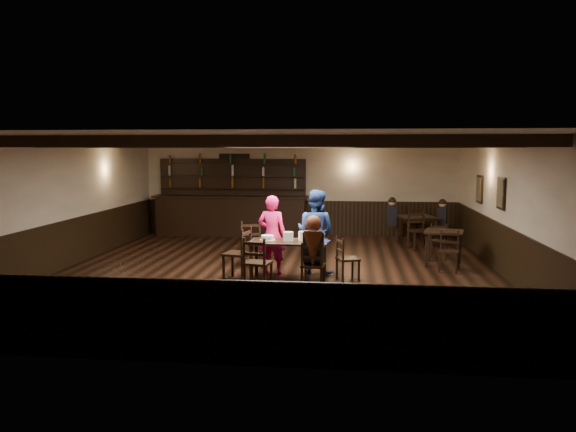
# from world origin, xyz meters

# --- Properties ---
(ground) EXTENTS (10.00, 10.00, 0.00)m
(ground) POSITION_xyz_m (0.00, 0.00, 0.00)
(ground) COLOR black
(ground) RESTS_ON ground
(room_shell) EXTENTS (9.02, 10.02, 2.71)m
(room_shell) POSITION_xyz_m (0.01, 0.04, 1.75)
(room_shell) COLOR beige
(room_shell) RESTS_ON ground
(dining_table) EXTENTS (1.47, 0.75, 0.75)m
(dining_table) POSITION_xyz_m (0.31, -0.68, 0.66)
(dining_table) COLOR black
(dining_table) RESTS_ON ground
(chair_near_left) EXTENTS (0.51, 0.50, 0.94)m
(chair_near_left) POSITION_xyz_m (-0.17, -1.52, 0.55)
(chair_near_left) COLOR black
(chair_near_left) RESTS_ON ground
(chair_near_right) EXTENTS (0.44, 0.43, 0.86)m
(chair_near_right) POSITION_xyz_m (0.82, -1.43, 0.50)
(chair_near_right) COLOR black
(chair_near_right) RESTS_ON ground
(chair_end_left) EXTENTS (0.54, 0.56, 1.01)m
(chair_end_left) POSITION_xyz_m (-0.58, -0.82, 0.59)
(chair_end_left) COLOR black
(chair_end_left) RESTS_ON ground
(chair_end_right) EXTENTS (0.49, 0.50, 0.84)m
(chair_end_right) POSITION_xyz_m (1.36, -0.67, 0.49)
(chair_end_right) COLOR black
(chair_end_right) RESTS_ON ground
(chair_far_pushed) EXTENTS (0.54, 0.53, 0.96)m
(chair_far_pushed) POSITION_xyz_m (-0.61, 0.47, 0.56)
(chair_far_pushed) COLOR black
(chair_far_pushed) RESTS_ON ground
(woman_pink) EXTENTS (0.63, 0.46, 1.58)m
(woman_pink) POSITION_xyz_m (-0.07, -0.20, 0.79)
(woman_pink) COLOR #F72556
(woman_pink) RESTS_ON ground
(man_blue) EXTENTS (1.01, 0.92, 1.68)m
(man_blue) POSITION_xyz_m (0.78, -0.04, 0.84)
(man_blue) COLOR navy
(man_blue) RESTS_ON ground
(seated_person) EXTENTS (0.37, 0.55, 0.90)m
(seated_person) POSITION_xyz_m (0.83, -1.38, 0.86)
(seated_person) COLOR black
(seated_person) RESTS_ON ground
(cake) EXTENTS (0.30, 0.30, 0.09)m
(cake) POSITION_xyz_m (-0.10, -0.63, 0.79)
(cake) COLOR white
(cake) RESTS_ON dining_table
(plate_stack_a) EXTENTS (0.19, 0.19, 0.18)m
(plate_stack_a) POSITION_xyz_m (0.31, -0.71, 0.84)
(plate_stack_a) COLOR white
(plate_stack_a) RESTS_ON dining_table
(plate_stack_b) EXTENTS (0.15, 0.15, 0.18)m
(plate_stack_b) POSITION_xyz_m (0.56, -0.60, 0.84)
(plate_stack_b) COLOR white
(plate_stack_b) RESTS_ON dining_table
(tea_light) EXTENTS (0.05, 0.05, 0.06)m
(tea_light) POSITION_xyz_m (0.33, -0.55, 0.78)
(tea_light) COLOR #A5A8AD
(tea_light) RESTS_ON dining_table
(salt_shaker) EXTENTS (0.04, 0.04, 0.10)m
(salt_shaker) POSITION_xyz_m (0.71, -0.77, 0.80)
(salt_shaker) COLOR silver
(salt_shaker) RESTS_ON dining_table
(pepper_shaker) EXTENTS (0.04, 0.04, 0.09)m
(pepper_shaker) POSITION_xyz_m (0.72, -0.73, 0.80)
(pepper_shaker) COLOR #A5A8AD
(pepper_shaker) RESTS_ON dining_table
(drink_glass) EXTENTS (0.07, 0.07, 0.11)m
(drink_glass) POSITION_xyz_m (0.67, -0.54, 0.81)
(drink_glass) COLOR silver
(drink_glass) RESTS_ON dining_table
(menu_red) EXTENTS (0.34, 0.28, 0.00)m
(menu_red) POSITION_xyz_m (0.83, -0.80, 0.75)
(menu_red) COLOR maroon
(menu_red) RESTS_ON dining_table
(menu_blue) EXTENTS (0.37, 0.28, 0.00)m
(menu_blue) POSITION_xyz_m (0.92, -0.60, 0.75)
(menu_blue) COLOR #0D1542
(menu_blue) RESTS_ON dining_table
(bar_counter) EXTENTS (4.48, 0.70, 2.20)m
(bar_counter) POSITION_xyz_m (-1.95, 4.72, 0.73)
(bar_counter) COLOR black
(bar_counter) RESTS_ON ground
(back_table_a) EXTENTS (0.94, 0.94, 0.75)m
(back_table_a) POSITION_xyz_m (3.46, 1.01, 0.65)
(back_table_a) COLOR black
(back_table_a) RESTS_ON ground
(back_table_b) EXTENTS (1.12, 1.12, 0.75)m
(back_table_b) POSITION_xyz_m (3.17, 3.62, 0.66)
(back_table_b) COLOR black
(back_table_b) RESTS_ON ground
(bg_patron_left) EXTENTS (0.26, 0.39, 0.75)m
(bg_patron_left) POSITION_xyz_m (2.56, 3.85, 0.84)
(bg_patron_left) COLOR black
(bg_patron_left) RESTS_ON ground
(bg_patron_right) EXTENTS (0.29, 0.39, 0.73)m
(bg_patron_right) POSITION_xyz_m (3.86, 3.77, 0.83)
(bg_patron_right) COLOR black
(bg_patron_right) RESTS_ON ground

